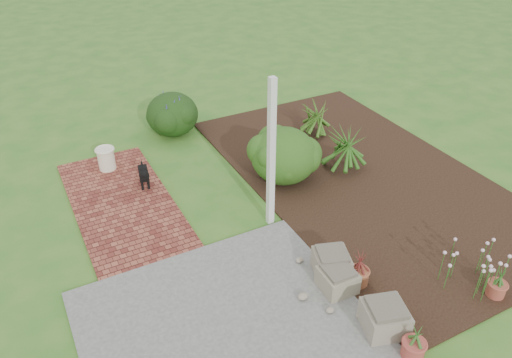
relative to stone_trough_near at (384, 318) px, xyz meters
name	(u,v)px	position (x,y,z in m)	size (l,w,h in m)	color
ground	(257,231)	(-0.48, 2.50, -0.21)	(80.00, 80.00, 0.00)	#2E6A21
concrete_patio	(233,338)	(-1.73, 0.75, -0.19)	(3.50, 3.50, 0.04)	#5A5A58
brick_path	(122,202)	(-2.18, 4.25, -0.19)	(1.60, 3.50, 0.04)	maroon
garden_bed	(362,176)	(2.02, 3.00, -0.20)	(4.00, 7.00, 0.03)	black
veranda_post	(271,156)	(-0.18, 2.60, 1.04)	(0.10, 0.10, 2.50)	white
stone_trough_near	(384,318)	(0.00, 0.00, 0.00)	(0.51, 0.51, 0.34)	#716558
stone_trough_mid	(337,280)	(-0.11, 0.84, -0.02)	(0.46, 0.46, 0.30)	gray
stone_trough_far	(331,263)	(0.00, 1.14, -0.01)	(0.48, 0.48, 0.32)	#736757
black_dog	(144,174)	(-1.68, 4.51, 0.10)	(0.22, 0.53, 0.46)	black
cream_ceramic_urn	(106,159)	(-2.13, 5.45, 0.04)	(0.32, 0.32, 0.42)	#F2E8C7
evergreen_shrub	(284,154)	(0.66, 3.61, 0.33)	(1.20, 1.20, 1.02)	#10360C
agapanthus_clump_back	(344,145)	(1.85, 3.42, 0.32)	(1.11, 1.11, 1.00)	#11420D
agapanthus_clump_front	(315,115)	(2.15, 4.85, 0.24)	(0.96, 0.96, 0.85)	#173A0F
pink_flower_patch	(470,263)	(1.60, 0.14, 0.12)	(0.94, 0.94, 0.60)	#113D0F
terracotta_pot_bronze	(358,276)	(0.22, 0.80, -0.07)	(0.28, 0.28, 0.23)	#9A5334
terracotta_pot_small_left	(496,289)	(1.73, -0.25, -0.08)	(0.24, 0.24, 0.20)	#A04736
terracotta_pot_small_right	(413,349)	(0.04, -0.48, -0.07)	(0.27, 0.27, 0.23)	#A34137
purple_flowering_bush	(172,113)	(-0.48, 6.34, 0.25)	(1.09, 1.09, 0.93)	black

